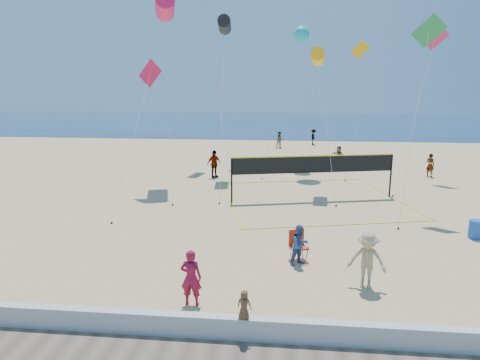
# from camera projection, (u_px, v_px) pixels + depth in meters

# --- Properties ---
(ground) EXTENTS (120.00, 120.00, 0.00)m
(ground) POSITION_uv_depth(u_px,v_px,m) (279.00, 287.00, 13.86)
(ground) COLOR tan
(ground) RESTS_ON ground
(ocean) EXTENTS (140.00, 50.00, 0.03)m
(ocean) POSITION_uv_depth(u_px,v_px,m) (284.00, 122.00, 74.03)
(ocean) COLOR navy
(ocean) RESTS_ON ground
(seawall) EXTENTS (32.00, 0.30, 0.60)m
(seawall) POSITION_uv_depth(u_px,v_px,m) (278.00, 330.00, 10.88)
(seawall) COLOR beige
(seawall) RESTS_ON ground
(woman) EXTENTS (0.64, 0.43, 1.73)m
(woman) POSITION_uv_depth(u_px,v_px,m) (191.00, 278.00, 12.55)
(woman) COLOR maroon
(woman) RESTS_ON ground
(toddler) EXTENTS (0.43, 0.33, 0.77)m
(toddler) POSITION_uv_depth(u_px,v_px,m) (244.00, 305.00, 10.76)
(toddler) COLOR brown
(toddler) RESTS_ON seawall
(bystander_a) EXTENTS (0.92, 0.88, 1.49)m
(bystander_a) POSITION_uv_depth(u_px,v_px,m) (300.00, 245.00, 15.42)
(bystander_a) COLOR #334B81
(bystander_a) RESTS_ON ground
(bystander_b) EXTENTS (1.34, 1.00, 1.86)m
(bystander_b) POSITION_uv_depth(u_px,v_px,m) (367.00, 260.00, 13.64)
(bystander_b) COLOR tan
(bystander_b) RESTS_ON ground
(far_person_0) EXTENTS (1.13, 1.13, 1.93)m
(far_person_0) POSITION_uv_depth(u_px,v_px,m) (214.00, 164.00, 29.93)
(far_person_0) COLOR gray
(far_person_0) RESTS_ON ground
(far_person_1) EXTENTS (1.14, 1.34, 1.45)m
(far_person_1) POSITION_uv_depth(u_px,v_px,m) (339.00, 155.00, 35.17)
(far_person_1) COLOR gray
(far_person_1) RESTS_ON ground
(far_person_2) EXTENTS (0.70, 0.70, 1.64)m
(far_person_2) POSITION_uv_depth(u_px,v_px,m) (430.00, 165.00, 30.24)
(far_person_2) COLOR gray
(far_person_2) RESTS_ON ground
(far_person_3) EXTENTS (0.92, 0.78, 1.67)m
(far_person_3) POSITION_uv_depth(u_px,v_px,m) (280.00, 140.00, 43.82)
(far_person_3) COLOR gray
(far_person_3) RESTS_ON ground
(far_person_4) EXTENTS (0.83, 1.18, 1.66)m
(far_person_4) POSITION_uv_depth(u_px,v_px,m) (314.00, 137.00, 46.17)
(far_person_4) COLOR gray
(far_person_4) RESTS_ON ground
(camp_chair) EXTENTS (0.76, 0.87, 1.24)m
(camp_chair) POSITION_uv_depth(u_px,v_px,m) (298.00, 243.00, 15.94)
(camp_chair) COLOR red
(camp_chair) RESTS_ON ground
(trash_barrel) EXTENTS (0.69, 0.69, 0.79)m
(trash_barrel) POSITION_uv_depth(u_px,v_px,m) (475.00, 229.00, 18.16)
(trash_barrel) COLOR blue
(trash_barrel) RESTS_ON ground
(volleyball_net) EXTENTS (11.40, 11.28, 2.53)m
(volleyball_net) POSITION_uv_depth(u_px,v_px,m) (313.00, 169.00, 24.01)
(volleyball_net) COLOR black
(volleyball_net) RESTS_ON ground
(kite_0) EXTENTS (2.75, 7.84, 12.03)m
(kite_0) POSITION_uv_depth(u_px,v_px,m) (165.00, 6.00, 26.85)
(kite_0) COLOR #DC1950
(kite_0) RESTS_ON ground
(kite_1) EXTENTS (1.38, 9.52, 10.98)m
(kite_1) POSITION_uv_depth(u_px,v_px,m) (224.00, 25.00, 29.31)
(kite_1) COLOR black
(kite_1) RESTS_ON ground
(kite_2) EXTENTS (1.51, 5.06, 8.52)m
(kite_2) POSITION_uv_depth(u_px,v_px,m) (318.00, 57.00, 25.18)
(kite_2) COLOR yellow
(kite_2) RESTS_ON ground
(kite_3) EXTENTS (1.61, 7.05, 7.87)m
(kite_3) POSITION_uv_depth(u_px,v_px,m) (149.00, 80.00, 24.79)
(kite_3) COLOR #CF194B
(kite_3) RESTS_ON ground
(kite_4) EXTENTS (2.44, 3.73, 9.74)m
(kite_4) POSITION_uv_depth(u_px,v_px,m) (427.00, 41.00, 20.51)
(kite_4) COLOR green
(kite_4) RESTS_ON ground
(kite_5) EXTENTS (4.43, 6.84, 10.31)m
(kite_5) POSITION_uv_depth(u_px,v_px,m) (433.00, 46.00, 28.51)
(kite_5) COLOR #D43664
(kite_5) RESTS_ON ground
(kite_7) EXTENTS (3.82, 6.83, 10.78)m
(kite_7) POSITION_uv_depth(u_px,v_px,m) (301.00, 35.00, 32.82)
(kite_7) COLOR #17B5CF
(kite_7) RESTS_ON ground
(kite_9) EXTENTS (1.55, 3.84, 10.01)m
(kite_9) POSITION_uv_depth(u_px,v_px,m) (360.00, 57.00, 35.64)
(kite_9) COLOR yellow
(kite_9) RESTS_ON ground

